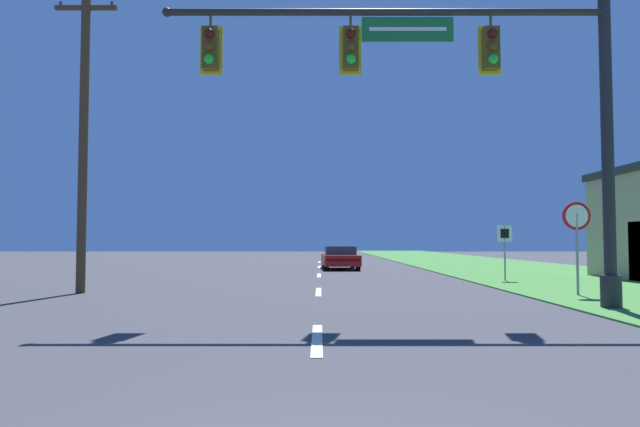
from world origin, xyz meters
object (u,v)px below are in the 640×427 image
Objects in this scene: stop_sign at (578,227)px; route_sign_post at (505,240)px; utility_pole_near at (84,128)px; car_ahead at (341,258)px; signal_mast at (481,97)px.

stop_sign reaches higher than route_sign_post.
utility_pole_near is at bearing -160.75° from route_sign_post.
utility_pole_near reaches higher than route_sign_post.
utility_pole_near reaches higher than car_ahead.
car_ahead is at bearing 60.53° from utility_pole_near.
stop_sign is (5.87, -14.96, 1.26)m from car_ahead.
car_ahead is 1.72× the size of stop_sign.
utility_pole_near reaches higher than signal_mast.
car_ahead is 10.93m from route_sign_post.
signal_mast reaches higher than stop_sign.
stop_sign is 14.12m from utility_pole_near.
stop_sign is 5.74m from route_sign_post.
utility_pole_near is (-13.79, 0.95, 2.89)m from stop_sign.
car_ahead is at bearing 97.93° from signal_mast.
utility_pole_near is (-13.69, -4.78, 3.23)m from route_sign_post.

